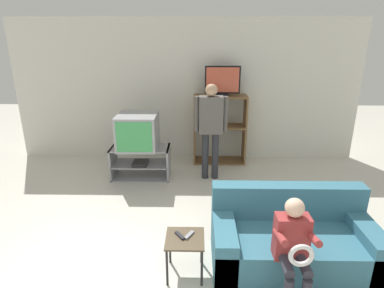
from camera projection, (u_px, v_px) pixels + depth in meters
The scene contains 11 objects.
wall_back at pixel (186, 91), 5.97m from camera, with size 6.40×0.06×2.60m.
tv_stand at pixel (141, 162), 5.39m from camera, with size 0.97×0.47×0.53m.
television_main at pixel (138, 131), 5.20m from camera, with size 0.63×0.65×0.56m.
media_shelf at pixel (220, 129), 5.92m from camera, with size 0.95×0.39×1.27m.
television_flat at pixel (223, 82), 5.62m from camera, with size 0.62×0.20×0.52m.
snack_table at pixel (185, 244), 3.15m from camera, with size 0.38×0.38×0.42m.
remote_control_black at pixel (180, 236), 3.15m from camera, with size 0.04×0.14×0.02m, color #232328.
remote_control_white at pixel (189, 235), 3.16m from camera, with size 0.04×0.14×0.02m, color gray.
couch at pixel (291, 241), 3.34m from camera, with size 1.64×0.84×0.78m.
person_standing_adult at pixel (211, 123), 5.13m from camera, with size 0.53×0.20×1.58m.
person_seated_child at pixel (293, 245), 2.79m from camera, with size 0.33×0.43×0.98m.
Camera 1 is at (0.21, -1.85, 2.31)m, focal length 30.00 mm.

